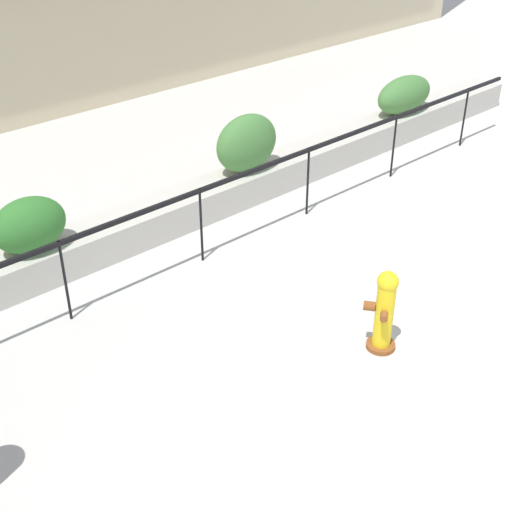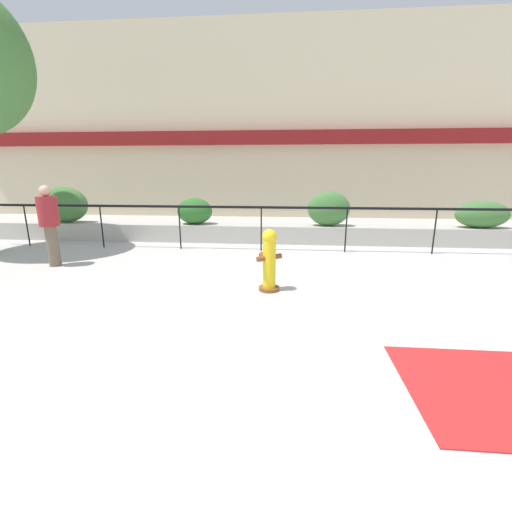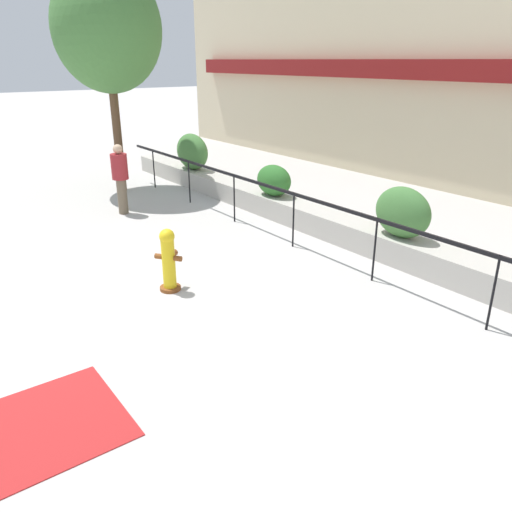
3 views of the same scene
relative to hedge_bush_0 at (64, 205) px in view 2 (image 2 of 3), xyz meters
name	(u,v)px [view 2 (image 2 of 3)]	position (x,y,z in m)	size (l,w,h in m)	color
ground_plane	(232,341)	(6.01, -6.00, -1.03)	(120.00, 120.00, 0.00)	#BCB7B2
building_facade	(274,124)	(6.01, 5.98, 2.95)	(30.00, 1.36, 8.00)	beige
planter_wall_low	(264,233)	(6.01, 0.00, -0.78)	(18.00, 0.70, 0.50)	#B7B2A8
fence_railing_segment	(261,211)	(6.01, -1.10, -0.02)	(15.00, 0.05, 1.15)	black
hedge_bush_0	(64,205)	(0.00, 0.00, 0.00)	(1.44, 0.70, 1.07)	#427538
hedge_bush_1	(195,211)	(3.98, 0.00, -0.16)	(1.03, 0.68, 0.75)	#2D6B28
hedge_bush_2	(329,209)	(7.83, 0.00, -0.05)	(1.17, 0.62, 0.96)	#427538
hedge_bush_3	(482,215)	(11.94, 0.00, -0.17)	(1.43, 0.64, 0.72)	#427538
fire_hydrant	(269,260)	(6.37, -4.12, -0.48)	(0.49, 0.49, 1.08)	brown
pedestrian	(49,221)	(1.62, -2.96, -0.05)	(0.55, 0.55, 1.73)	brown
tactile_warning_pad	(490,391)	(8.60, -6.75, -1.03)	(1.54, 1.54, 0.01)	#B22323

